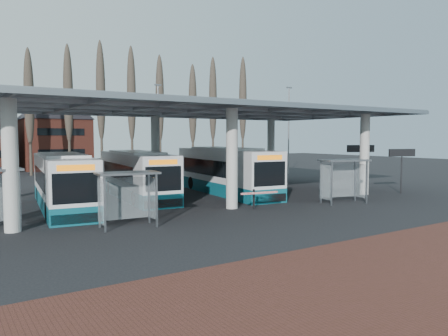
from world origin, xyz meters
TOP-DOWN VIEW (x-y plane):
  - ground at (0.00, 0.00)m, footprint 140.00×140.00m
  - station_canopy at (0.00, 8.00)m, footprint 32.00×16.00m
  - poplar_row at (0.00, 33.00)m, footprint 45.10×1.10m
  - lamp_post_b at (6.00, 26.00)m, footprint 0.80×0.16m
  - lamp_post_c at (20.00, 20.00)m, footprint 0.80×0.16m
  - bus_0 at (-8.48, 8.23)m, footprint 3.93×12.09m
  - bus_1 at (-2.94, 10.36)m, footprint 3.82×12.07m
  - bus_2 at (3.68, 8.92)m, footprint 4.05×12.82m
  - shelter_1 at (-7.25, 0.70)m, footprint 2.95×1.65m
  - shelter_2 at (7.21, 0.34)m, footprint 3.35×2.21m
  - info_sign_0 at (14.72, 1.22)m, footprint 2.22×0.81m
  - info_sign_1 at (15.23, 5.52)m, footprint 2.29×1.11m
  - barrier at (0.90, 1.10)m, footprint 2.40×0.83m

SIDE VIEW (x-z plane):
  - ground at x=0.00m, z-range 0.00..0.00m
  - barrier at x=0.90m, z-range 0.33..1.54m
  - bus_1 at x=-2.94m, z-range -0.09..3.20m
  - bus_0 at x=-8.48m, z-range -0.09..3.20m
  - bus_2 at x=3.68m, z-range -0.10..3.40m
  - shelter_1 at x=-7.25m, z-range 0.60..3.24m
  - shelter_2 at x=7.21m, z-range 0.65..3.50m
  - info_sign_0 at x=14.72m, z-range 1.15..4.55m
  - info_sign_1 at x=15.23m, z-range 1.23..4.86m
  - lamp_post_b at x=6.00m, z-range 0.25..10.42m
  - lamp_post_c at x=20.00m, z-range 0.25..10.42m
  - station_canopy at x=0.00m, z-range 2.51..8.85m
  - poplar_row at x=0.00m, z-range 1.53..16.03m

